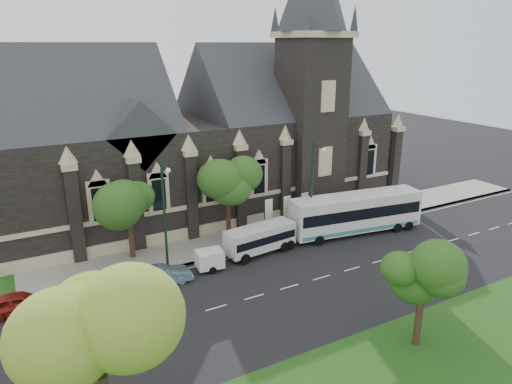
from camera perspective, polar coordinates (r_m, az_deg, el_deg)
ground at (r=34.19m, az=-0.22°, el=-12.77°), size 160.00×160.00×0.00m
sidewalk at (r=41.81m, az=-6.51°, el=-6.78°), size 80.00×5.00×0.15m
museum at (r=49.45m, az=-5.49°, el=6.98°), size 40.00×17.70×29.90m
tree_park_near at (r=20.44m, az=-18.43°, el=-15.71°), size 4.42×4.42×8.56m
tree_park_east at (r=29.09m, az=19.91°, el=-9.39°), size 3.40×3.40×6.28m
tree_walk_right at (r=42.07m, az=-3.38°, el=1.81°), size 4.08×4.08×7.80m
tree_walk_left at (r=39.26m, az=-15.31°, el=-0.12°), size 3.91×3.91×7.64m
street_lamp_near at (r=42.61m, az=7.03°, el=0.92°), size 0.36×1.88×9.00m
street_lamp_mid at (r=36.58m, az=-11.13°, el=-2.16°), size 0.36×1.88×9.00m
banner_flag_left at (r=43.07m, az=1.39°, el=-2.59°), size 0.90×0.10×4.00m
banner_flag_center at (r=44.05m, az=3.64°, el=-2.15°), size 0.90×0.10×4.00m
banner_flag_right at (r=45.09m, az=5.79°, el=-1.73°), size 0.90×0.10×4.00m
tour_coach at (r=45.10m, az=12.19°, el=-2.48°), size 13.30×4.51×3.81m
shuttle_bus at (r=40.10m, az=0.54°, el=-5.64°), size 6.56×2.91×2.46m
box_trailer at (r=37.68m, az=-5.73°, el=-8.19°), size 3.13×1.85×1.64m
sedan at (r=36.12m, az=-11.45°, el=-10.05°), size 4.47×1.63×1.47m
car_far_red at (r=35.83m, az=-27.15°, el=-12.02°), size 4.49×2.04×1.49m
car_far_white at (r=36.04m, az=-19.36°, el=-11.03°), size 4.39×2.05×1.24m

